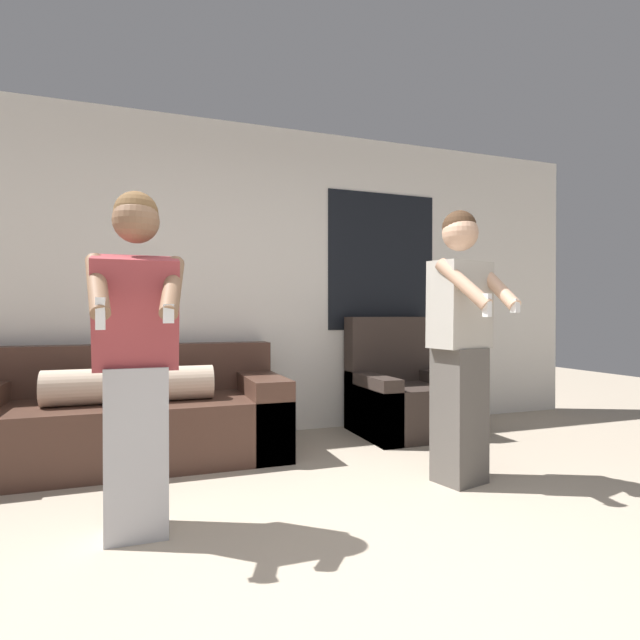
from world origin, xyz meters
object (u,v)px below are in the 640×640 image
at_px(couch, 132,418).
at_px(person_left, 137,361).
at_px(armchair, 404,396).
at_px(person_right, 460,341).

distance_m(couch, person_left, 1.43).
relative_size(couch, person_left, 1.33).
relative_size(armchair, person_left, 0.63).
bearing_deg(armchair, person_left, -147.42).
bearing_deg(person_left, couch, 92.07).
relative_size(couch, armchair, 2.10).
bearing_deg(person_left, person_right, 3.99).
xyz_separation_m(armchair, person_left, (-2.20, -1.40, 0.50)).
xyz_separation_m(armchair, person_right, (-0.31, -1.27, 0.55)).
height_order(armchair, person_left, person_left).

